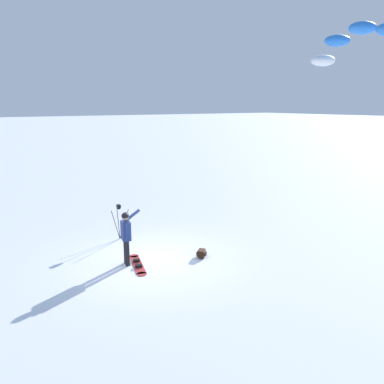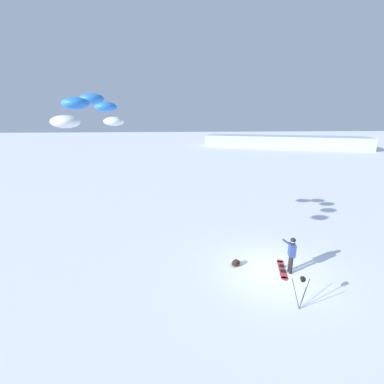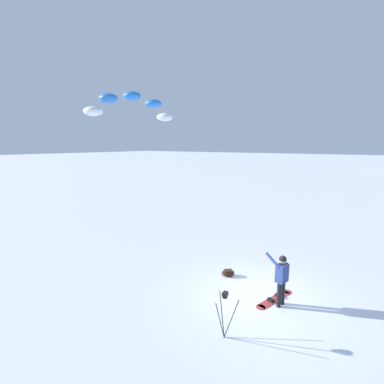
% 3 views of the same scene
% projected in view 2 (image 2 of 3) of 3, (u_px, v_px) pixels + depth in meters
% --- Properties ---
extents(ground_plane, '(300.00, 300.00, 0.00)m').
position_uv_depth(ground_plane, '(273.00, 272.00, 11.81)').
color(ground_plane, white).
extents(snowboarder, '(0.72, 0.46, 1.72)m').
position_uv_depth(snowboarder, '(292.00, 251.00, 11.55)').
color(snowboarder, black).
rests_on(snowboarder, ground_plane).
extents(snowboard, '(0.72, 1.72, 0.10)m').
position_uv_depth(snowboard, '(282.00, 269.00, 12.01)').
color(snowboard, '#B23333').
rests_on(snowboard, ground_plane).
extents(traction_kite, '(2.13, 5.03, 1.34)m').
position_uv_depth(traction_kite, '(93.00, 111.00, 10.81)').
color(traction_kite, white).
extents(gear_bag_large, '(0.61, 0.60, 0.25)m').
position_uv_depth(gear_bag_large, '(236.00, 263.00, 12.32)').
color(gear_bag_large, black).
rests_on(gear_bag_large, ground_plane).
extents(camera_tripod, '(0.65, 0.61, 1.32)m').
position_uv_depth(camera_tripod, '(302.00, 287.00, 9.25)').
color(camera_tripod, '#262628').
rests_on(camera_tripod, ground_plane).
extents(distant_ridge, '(39.24, 25.54, 2.85)m').
position_uv_depth(distant_ridge, '(283.00, 142.00, 66.68)').
color(distant_ridge, '#9BACCC').
rests_on(distant_ridge, ground_plane).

